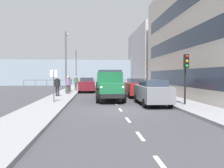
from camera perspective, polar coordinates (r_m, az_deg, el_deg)
ground_plane at (r=21.92m, az=-0.60°, el=-2.98°), size 80.00×80.00×0.00m
sidewalk_left at (r=22.68m, az=10.81°, el=-2.66°), size 2.35×37.92×0.15m
sidewalk_right at (r=22.07m, az=-12.34°, el=-2.81°), size 2.35×37.92×0.15m
road_centreline_markings at (r=20.67m, az=-0.36°, el=-3.30°), size 0.12×32.22×0.01m
building_terrace at (r=22.82m, az=26.74°, el=10.96°), size 8.99×19.65×11.11m
building_far_block at (r=40.37m, az=12.32°, el=6.39°), size 8.98×15.59×9.84m
sea_horizon at (r=43.76m, az=-2.61°, el=2.95°), size 80.00×0.80×5.00m
seawall_railing at (r=40.18m, az=-2.42°, el=0.75°), size 28.08×0.08×1.20m
truck_vintage_green at (r=17.28m, az=-0.59°, el=-0.50°), size 2.17×5.64×2.43m
car_grey_kerbside_near at (r=15.13m, az=10.31°, el=-2.02°), size 1.81×4.29×1.72m
car_red_kerbside_1 at (r=20.53m, az=6.33°, el=-0.85°), size 1.88×4.09×1.72m
car_maroon_oppositeside_0 at (r=26.22m, az=-6.45°, el=-0.16°), size 1.93×3.99×1.72m
pedestrian_strolling at (r=20.29m, az=-13.94°, el=-0.08°), size 0.53×0.34×1.78m
pedestrian_in_dark_coat at (r=22.56m, az=-11.29°, el=0.16°), size 0.53×0.34×1.77m
pedestrian_near_railing at (r=25.18m, az=-10.99°, el=0.29°), size 0.53×0.34×1.70m
pedestrian_with_bag at (r=27.51m, az=-9.29°, el=0.58°), size 0.53×0.34×1.78m
traffic_light_near at (r=14.81m, az=18.54°, el=3.91°), size 0.28×0.41×3.20m
lamp_post_promenade at (r=23.37m, az=-11.79°, el=6.92°), size 0.32×1.14×6.31m
lamp_post_far at (r=34.73m, az=-9.23°, el=5.00°), size 0.32×1.14×5.82m
street_sign at (r=15.87m, az=-14.83°, el=0.99°), size 0.50×0.07×2.25m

